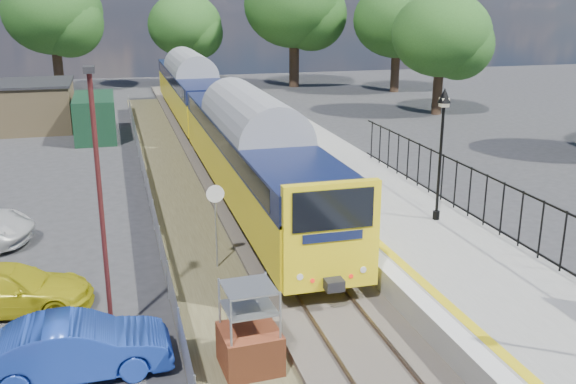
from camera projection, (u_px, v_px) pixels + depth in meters
name	position (u px, v px, depth m)	size (l,w,h in m)	color
ground	(355.00, 349.00, 15.91)	(120.00, 120.00, 0.00)	#2D2D30
track_bed	(253.00, 222.00, 24.69)	(5.90, 80.00, 0.29)	#473F38
platform	(384.00, 216.00, 24.22)	(5.00, 70.00, 0.90)	gray
platform_edge	(332.00, 209.00, 23.57)	(0.90, 70.00, 0.01)	silver
victorian_lamp_north	(443.00, 124.00, 21.54)	(0.44, 0.44, 4.60)	black
palisade_fence	(536.00, 226.00, 19.09)	(0.12, 26.00, 2.00)	black
wire_fence	(150.00, 199.00, 25.75)	(0.06, 52.00, 1.20)	#999EA3
outbuilding	(25.00, 108.00, 41.53)	(10.80, 10.10, 3.12)	#8F7951
tree_line	(191.00, 20.00, 53.13)	(56.80, 43.80, 11.88)	#332319
train	(213.00, 110.00, 35.87)	(2.82, 40.83, 3.51)	yellow
brick_plinth	(250.00, 330.00, 14.73)	(1.41, 1.41, 2.15)	brown
speed_sign	(216.00, 212.00, 20.07)	(0.57, 0.11, 2.80)	#999EA3
carpark_lamp	(100.00, 191.00, 15.29)	(0.25, 0.50, 6.87)	#4A1918
car_blue	(76.00, 348.00, 14.60)	(1.49, 4.26, 1.40)	#1C3DAA
car_yellow	(9.00, 289.00, 17.65)	(1.83, 4.49, 1.30)	gold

